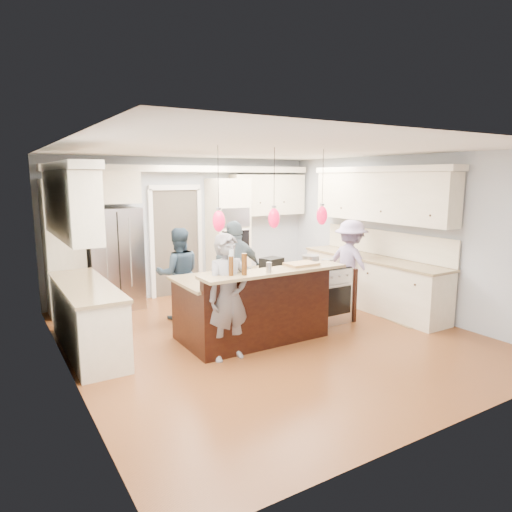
{
  "coord_description": "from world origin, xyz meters",
  "views": [
    {
      "loc": [
        -3.52,
        -5.44,
        2.33
      ],
      "look_at": [
        0.0,
        0.35,
        1.15
      ],
      "focal_mm": 32.0,
      "sensor_mm": 36.0,
      "label": 1
    }
  ],
  "objects_px": {
    "kitchen_island": "(251,305)",
    "refrigerator": "(114,259)",
    "person_far_left": "(179,274)",
    "person_bar_end": "(228,297)",
    "island_range": "(323,293)"
  },
  "relations": [
    {
      "from": "kitchen_island",
      "to": "refrigerator",
      "type": "bearing_deg",
      "value": 116.92
    },
    {
      "from": "refrigerator",
      "to": "kitchen_island",
      "type": "height_order",
      "value": "refrigerator"
    },
    {
      "from": "kitchen_island",
      "to": "person_far_left",
      "type": "height_order",
      "value": "person_far_left"
    },
    {
      "from": "person_bar_end",
      "to": "kitchen_island",
      "type": "bearing_deg",
      "value": 38.48
    },
    {
      "from": "kitchen_island",
      "to": "island_range",
      "type": "distance_m",
      "value": 1.41
    },
    {
      "from": "person_bar_end",
      "to": "person_far_left",
      "type": "xyz_separation_m",
      "value": [
        0.1,
        1.94,
        -0.06
      ]
    },
    {
      "from": "person_bar_end",
      "to": "island_range",
      "type": "bearing_deg",
      "value": 16.0
    },
    {
      "from": "kitchen_island",
      "to": "person_far_left",
      "type": "relative_size",
      "value": 1.38
    },
    {
      "from": "kitchen_island",
      "to": "person_far_left",
      "type": "bearing_deg",
      "value": 111.41
    },
    {
      "from": "island_range",
      "to": "person_far_left",
      "type": "height_order",
      "value": "person_far_left"
    },
    {
      "from": "island_range",
      "to": "kitchen_island",
      "type": "bearing_deg",
      "value": -176.94
    },
    {
      "from": "person_bar_end",
      "to": "person_far_left",
      "type": "bearing_deg",
      "value": 86.89
    },
    {
      "from": "refrigerator",
      "to": "person_far_left",
      "type": "height_order",
      "value": "refrigerator"
    },
    {
      "from": "person_far_left",
      "to": "island_range",
      "type": "bearing_deg",
      "value": 159.19
    },
    {
      "from": "kitchen_island",
      "to": "person_bar_end",
      "type": "distance_m",
      "value": 0.9
    }
  ]
}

